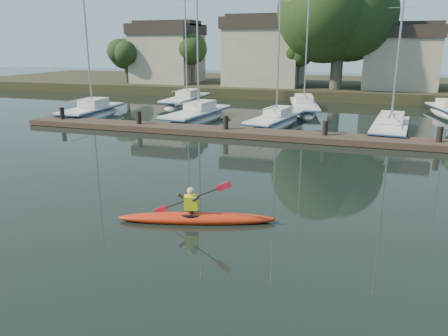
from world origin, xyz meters
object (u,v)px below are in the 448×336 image
(dock, at_px, (273,135))
(sailboat_3, at_px, (389,136))
(kayak, at_px, (196,216))
(sailboat_7, at_px, (448,116))
(sailboat_0, at_px, (92,118))
(sailboat_1, at_px, (197,122))
(sailboat_2, at_px, (275,127))
(sailboat_6, at_px, (304,112))
(sailboat_5, at_px, (186,106))

(dock, bearing_deg, sailboat_3, 29.36)
(kayak, distance_m, sailboat_7, 29.27)
(sailboat_0, height_order, sailboat_1, sailboat_1)
(sailboat_1, xyz_separation_m, sailboat_3, (13.53, -1.13, 0.01))
(sailboat_2, xyz_separation_m, sailboat_3, (7.56, -0.95, -0.02))
(sailboat_0, distance_m, sailboat_3, 22.06)
(dock, relative_size, sailboat_0, 2.64)
(sailboat_3, relative_size, sailboat_6, 0.82)
(kayak, distance_m, sailboat_1, 19.63)
(dock, height_order, sailboat_6, sailboat_6)
(sailboat_0, xyz_separation_m, sailboat_1, (8.53, 0.98, 0.01))
(sailboat_1, bearing_deg, sailboat_7, 31.98)
(sailboat_2, relative_size, sailboat_5, 0.89)
(sailboat_2, bearing_deg, kayak, -76.02)
(kayak, distance_m, dock, 13.39)
(sailboat_6, xyz_separation_m, sailboat_7, (11.47, 1.35, 0.01))
(kayak, xyz_separation_m, sailboat_6, (-0.21, 25.67, -0.38))
(dock, bearing_deg, kayak, -88.75)
(sailboat_1, distance_m, sailboat_7, 20.34)
(dock, height_order, sailboat_2, sailboat_2)
(kayak, height_order, sailboat_5, sailboat_5)
(dock, distance_m, sailboat_0, 15.85)
(sailboat_0, bearing_deg, dock, -17.32)
(dock, height_order, sailboat_0, sailboat_0)
(sailboat_0, height_order, sailboat_6, sailboat_6)
(sailboat_0, xyz_separation_m, sailboat_5, (4.23, 9.12, 0.01))
(sailboat_2, relative_size, sailboat_7, 1.17)
(sailboat_2, height_order, sailboat_7, sailboat_2)
(sailboat_6, relative_size, sailboat_7, 1.34)
(kayak, bearing_deg, sailboat_1, 94.92)
(sailboat_6, bearing_deg, sailboat_7, -4.95)
(kayak, bearing_deg, sailboat_5, 97.03)
(sailboat_7, bearing_deg, sailboat_3, -127.71)
(kayak, xyz_separation_m, sailboat_2, (-1.15, 18.11, -0.37))
(kayak, xyz_separation_m, sailboat_0, (-15.65, 17.30, -0.40))
(sailboat_1, bearing_deg, dock, -29.09)
(kayak, distance_m, sailboat_6, 25.67)
(sailboat_1, height_order, sailboat_6, sailboat_6)
(sailboat_2, bearing_deg, sailboat_3, 3.15)
(sailboat_7, bearing_deg, sailboat_2, -155.86)
(kayak, xyz_separation_m, sailboat_7, (11.26, 27.02, -0.37))
(sailboat_5, relative_size, sailboat_7, 1.32)
(dock, height_order, sailboat_1, sailboat_1)
(sailboat_3, xyz_separation_m, sailboat_7, (4.85, 9.86, 0.02))
(sailboat_0, bearing_deg, sailboat_7, 16.82)
(sailboat_5, xyz_separation_m, sailboat_7, (22.68, 0.59, 0.02))
(sailboat_3, distance_m, sailboat_5, 20.09)
(sailboat_2, relative_size, sailboat_3, 1.07)
(sailboat_2, height_order, sailboat_3, sailboat_2)
(sailboat_0, relative_size, sailboat_2, 0.92)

